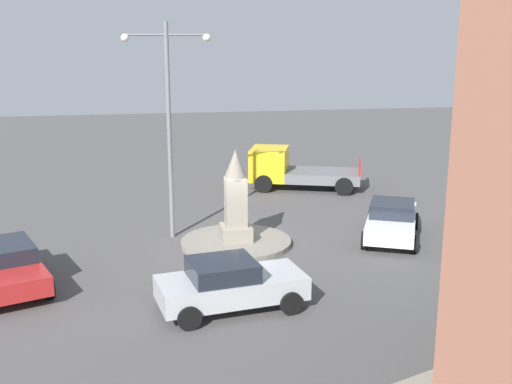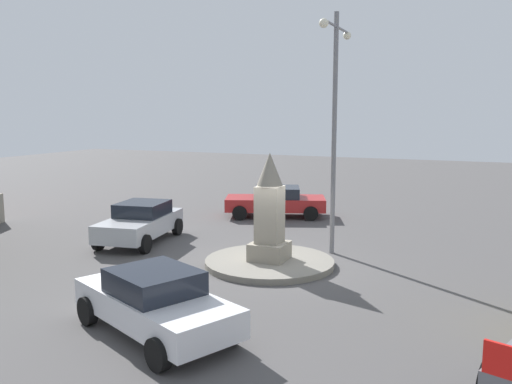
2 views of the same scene
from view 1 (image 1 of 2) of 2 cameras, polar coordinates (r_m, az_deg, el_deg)
The scene contains 8 objects.
ground_plane at distance 23.09m, azimuth -1.79°, elevation -4.73°, with size 80.00×80.00×0.00m, color #4F4C4C.
traffic_island at distance 23.06m, azimuth -1.79°, elevation -4.51°, with size 3.98×3.98×0.19m, color gray.
monument at distance 22.60m, azimuth -1.82°, elevation -0.66°, with size 1.08×1.08×3.30m.
streetlamp at distance 23.18m, azimuth -7.81°, elevation 7.17°, with size 3.11×0.28×7.81m.
car_silver_approaching at distance 17.65m, azimuth -2.38°, elevation -8.20°, with size 4.24×2.48×1.43m.
car_white_far_side at distance 24.09m, azimuth 12.02°, elevation -2.44°, with size 3.28×4.51×1.41m.
car_red_parked_left at distance 20.56m, azimuth -21.58°, elevation -6.04°, with size 3.27×4.78×1.35m.
truck_yellow_passing at distance 31.32m, azimuth 3.20°, elevation 2.05°, with size 5.72×3.83×1.96m.
Camera 1 is at (-3.16, -21.64, 7.39)m, focal length 44.80 mm.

